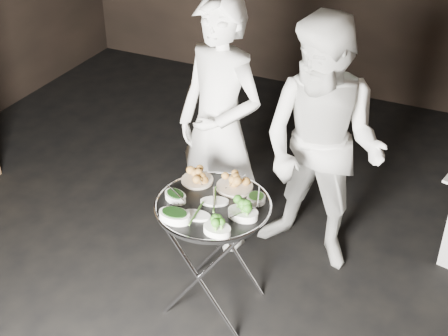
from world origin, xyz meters
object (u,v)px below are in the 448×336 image
at_px(serving_tray, 213,206).
at_px(waiter_right, 322,148).
at_px(tray_stand, 214,251).
at_px(waiter_left, 220,128).

xyz_separation_m(serving_tray, waiter_right, (0.42, 0.73, 0.10)).
distance_m(serving_tray, waiter_right, 0.85).
height_order(tray_stand, waiter_right, waiter_right).
relative_size(serving_tray, waiter_left, 0.38).
xyz_separation_m(waiter_left, waiter_right, (0.69, 0.08, -0.03)).
bearing_deg(serving_tray, tray_stand, 0.00).
relative_size(serving_tray, waiter_right, 0.39).
distance_m(waiter_left, waiter_right, 0.69).
bearing_deg(waiter_right, waiter_left, -165.58).
bearing_deg(waiter_right, serving_tray, -111.71).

